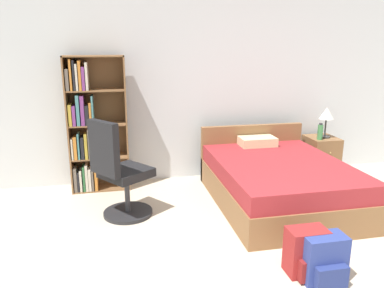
# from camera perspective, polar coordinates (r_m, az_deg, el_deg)

# --- Properties ---
(wall_back) EXTENTS (9.00, 0.06, 2.60)m
(wall_back) POSITION_cam_1_polar(r_m,az_deg,el_deg) (5.46, 3.10, 8.38)
(wall_back) COLOR silver
(wall_back) RESTS_ON ground_plane
(bookshelf) EXTENTS (0.76, 0.32, 1.79)m
(bookshelf) POSITION_cam_1_polar(r_m,az_deg,el_deg) (5.10, -15.30, 2.66)
(bookshelf) COLOR brown
(bookshelf) RESTS_ON ground_plane
(bed) EXTENTS (1.51, 2.02, 0.80)m
(bed) POSITION_cam_1_polar(r_m,az_deg,el_deg) (4.79, 12.79, -5.43)
(bed) COLOR brown
(bed) RESTS_ON ground_plane
(office_chair) EXTENTS (0.72, 0.70, 1.15)m
(office_chair) POSITION_cam_1_polar(r_m,az_deg,el_deg) (4.26, -11.04, -4.56)
(office_chair) COLOR #232326
(office_chair) RESTS_ON ground_plane
(nightstand) EXTENTS (0.42, 0.50, 0.58)m
(nightstand) POSITION_cam_1_polar(r_m,az_deg,el_deg) (5.98, 18.99, -1.72)
(nightstand) COLOR brown
(nightstand) RESTS_ON ground_plane
(table_lamp) EXTENTS (0.21, 0.21, 0.45)m
(table_lamp) POSITION_cam_1_polar(r_m,az_deg,el_deg) (5.84, 19.82, 4.21)
(table_lamp) COLOR #333333
(table_lamp) RESTS_ON nightstand
(water_bottle) EXTENTS (0.08, 0.08, 0.24)m
(water_bottle) POSITION_cam_1_polar(r_m,az_deg,el_deg) (5.73, 18.95, 1.77)
(water_bottle) COLOR #3F8C4C
(water_bottle) RESTS_ON nightstand
(backpack_blue) EXTENTS (0.36, 0.28, 0.41)m
(backpack_blue) POSITION_cam_1_polar(r_m,az_deg,el_deg) (3.42, 19.47, -16.30)
(backpack_blue) COLOR navy
(backpack_blue) RESTS_ON ground_plane
(backpack_red) EXTENTS (0.34, 0.29, 0.41)m
(backpack_red) POSITION_cam_1_polar(r_m,az_deg,el_deg) (3.47, 17.10, -15.59)
(backpack_red) COLOR maroon
(backpack_red) RESTS_ON ground_plane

